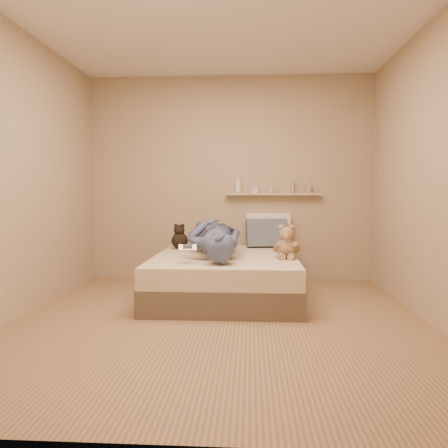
# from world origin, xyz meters

# --- Properties ---
(room) EXTENTS (3.80, 3.80, 3.80)m
(room) POSITION_xyz_m (0.00, 0.00, 1.30)
(room) COLOR #A07652
(room) RESTS_ON ground
(bed) EXTENTS (1.50, 1.90, 0.45)m
(bed) POSITION_xyz_m (0.00, 0.93, 0.22)
(bed) COLOR brown
(bed) RESTS_ON floor
(game_console) EXTENTS (0.18, 0.10, 0.06)m
(game_console) POSITION_xyz_m (-0.32, 0.32, 0.60)
(game_console) COLOR #B2B6BA
(game_console) RESTS_ON bed
(teddy_bear) EXTENTS (0.29, 0.27, 0.35)m
(teddy_bear) POSITION_xyz_m (0.63, 0.69, 0.59)
(teddy_bear) COLOR #A97F5C
(teddy_bear) RESTS_ON bed
(dark_plush) EXTENTS (0.20, 0.20, 0.30)m
(dark_plush) POSITION_xyz_m (-0.57, 1.38, 0.58)
(dark_plush) COLOR black
(dark_plush) RESTS_ON bed
(pillow_cream) EXTENTS (0.56, 0.31, 0.43)m
(pillow_cream) POSITION_xyz_m (0.49, 1.76, 0.65)
(pillow_cream) COLOR beige
(pillow_cream) RESTS_ON bed
(pillow_grey) EXTENTS (0.53, 0.30, 0.36)m
(pillow_grey) POSITION_xyz_m (0.47, 1.62, 0.62)
(pillow_grey) COLOR slate
(pillow_grey) RESTS_ON bed
(person) EXTENTS (0.82, 1.69, 0.39)m
(person) POSITION_xyz_m (-0.13, 0.94, 0.64)
(person) COLOR #474C6F
(person) RESTS_ON bed
(wall_shelf) EXTENTS (1.20, 0.12, 0.03)m
(wall_shelf) POSITION_xyz_m (0.55, 1.84, 1.10)
(wall_shelf) COLOR tan
(wall_shelf) RESTS_ON wall_back
(shelf_bottles) EXTENTS (0.97, 0.10, 0.21)m
(shelf_bottles) POSITION_xyz_m (0.45, 1.84, 1.19)
(shelf_bottles) COLOR silver
(shelf_bottles) RESTS_ON wall_shelf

